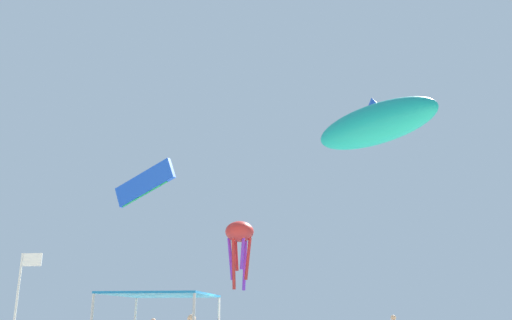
{
  "coord_description": "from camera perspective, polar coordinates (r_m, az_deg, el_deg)",
  "views": [
    {
      "loc": [
        1.92,
        -15.64,
        1.76
      ],
      "look_at": [
        -1.9,
        13.41,
        10.54
      ],
      "focal_mm": 36.93,
      "sensor_mm": 36.0,
      "label": 1
    }
  ],
  "objects": [
    {
      "name": "canopy_tent",
      "position": [
        15.41,
        -10.14,
        -14.52
      ],
      "size": [
        2.69,
        3.21,
        2.4
      ],
      "color": "#B2B2B7",
      "rests_on": "ground"
    },
    {
      "name": "banner_flag",
      "position": [
        15.88,
        -24.3,
        -14.07
      ],
      "size": [
        0.61,
        0.06,
        3.45
      ],
      "color": "silver",
      "rests_on": "ground"
    },
    {
      "name": "kite_inflatable_teal",
      "position": [
        24.29,
        12.71,
        3.8
      ],
      "size": [
        6.2,
        5.78,
        2.54
      ],
      "rotation": [
        0.0,
        0.0,
        5.57
      ],
      "color": "teal"
    },
    {
      "name": "kite_parafoil_blue",
      "position": [
        47.67,
        -11.97,
        -2.53
      ],
      "size": [
        6.22,
        2.55,
        3.91
      ],
      "rotation": [
        0.0,
        0.0,
        2.78
      ],
      "color": "blue"
    },
    {
      "name": "kite_octopus_red",
      "position": [
        40.75,
        -1.8,
        -8.14
      ],
      "size": [
        2.98,
        2.98,
        5.16
      ],
      "rotation": [
        0.0,
        0.0,
        2.09
      ],
      "color": "red"
    }
  ]
}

